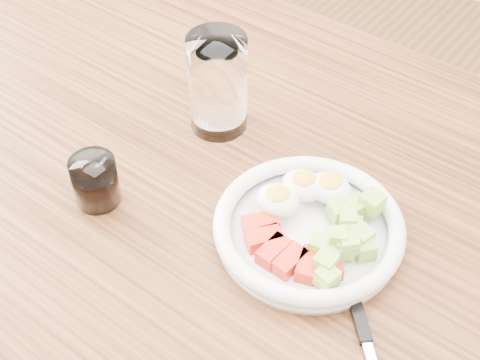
% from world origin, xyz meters
% --- Properties ---
extents(dining_table, '(1.50, 0.90, 0.77)m').
position_xyz_m(dining_table, '(0.00, 0.00, 0.67)').
color(dining_table, brown).
rests_on(dining_table, ground).
extents(bowl, '(0.24, 0.24, 0.06)m').
position_xyz_m(bowl, '(0.10, 0.01, 0.79)').
color(bowl, white).
rests_on(bowl, dining_table).
extents(fork, '(0.16, 0.17, 0.01)m').
position_xyz_m(fork, '(0.22, -0.07, 0.77)').
color(fork, black).
rests_on(fork, dining_table).
extents(water_glass, '(0.08, 0.08, 0.15)m').
position_xyz_m(water_glass, '(-0.12, 0.11, 0.84)').
color(water_glass, white).
rests_on(water_glass, dining_table).
extents(coffee_glass, '(0.06, 0.06, 0.07)m').
position_xyz_m(coffee_glass, '(-0.15, -0.11, 0.80)').
color(coffee_glass, white).
rests_on(coffee_glass, dining_table).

